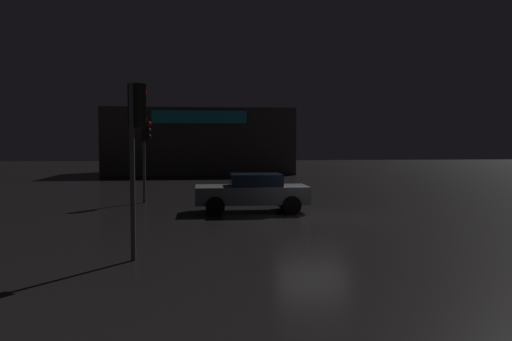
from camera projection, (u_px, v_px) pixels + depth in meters
ground_plane at (313, 217)px, 18.51m from camera, size 120.00×120.00×0.00m
store_building at (199, 142)px, 45.52m from camera, size 15.68×8.28×5.51m
traffic_signal_main at (136, 127)px, 11.70m from camera, size 0.42×0.43×3.98m
traffic_signal_opposite at (146, 141)px, 22.87m from camera, size 0.43×0.41×3.67m
car_near at (252, 192)px, 19.94m from camera, size 4.29×2.11×1.47m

